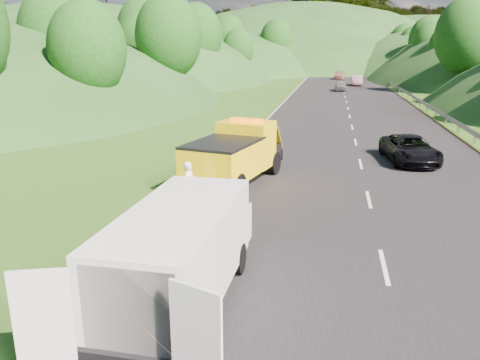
% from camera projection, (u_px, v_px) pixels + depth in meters
% --- Properties ---
extents(ground, '(320.00, 320.00, 0.00)m').
position_uv_depth(ground, '(282.00, 232.00, 15.14)').
color(ground, '#38661E').
rests_on(ground, ground).
extents(road_surface, '(14.00, 200.00, 0.02)m').
position_uv_depth(road_surface, '(346.00, 102.00, 52.39)').
color(road_surface, black).
rests_on(road_surface, ground).
extents(guardrail, '(0.06, 140.00, 1.52)m').
position_uv_depth(guardrail, '(400.00, 93.00, 62.87)').
color(guardrail, gray).
rests_on(guardrail, ground).
extents(tree_line_left, '(14.00, 140.00, 14.00)m').
position_uv_depth(tree_line_left, '(204.00, 86.00, 75.35)').
color(tree_line_left, '#275D1B').
rests_on(tree_line_left, ground).
extents(hills_backdrop, '(201.00, 288.60, 44.00)m').
position_uv_depth(hills_backdrop, '(351.00, 69.00, 141.26)').
color(hills_backdrop, '#2D5B23').
rests_on(hills_backdrop, ground).
extents(tow_truck, '(3.60, 6.66, 2.71)m').
position_uv_depth(tow_truck, '(236.00, 154.00, 20.36)').
color(tow_truck, black).
rests_on(tow_truck, ground).
extents(white_van, '(3.61, 6.62, 2.34)m').
position_uv_depth(white_van, '(182.00, 249.00, 10.63)').
color(white_van, black).
rests_on(white_van, ground).
extents(woman, '(0.57, 0.71, 1.75)m').
position_uv_depth(woman, '(190.00, 208.00, 17.42)').
color(woman, white).
rests_on(woman, ground).
extents(child, '(0.57, 0.50, 0.98)m').
position_uv_depth(child, '(221.00, 232.00, 15.15)').
color(child, tan).
rests_on(child, ground).
extents(worker, '(1.33, 0.99, 1.83)m').
position_uv_depth(worker, '(167.00, 333.00, 9.74)').
color(worker, black).
rests_on(worker, ground).
extents(suitcase, '(0.42, 0.27, 0.64)m').
position_uv_depth(suitcase, '(159.00, 218.00, 15.43)').
color(suitcase, '#50513C').
rests_on(suitcase, ground).
extents(spare_tire, '(0.72, 0.72, 0.20)m').
position_uv_depth(spare_tire, '(176.00, 324.00, 10.07)').
color(spare_tire, black).
rests_on(spare_tire, ground).
extents(passing_suv, '(2.88, 5.16, 1.36)m').
position_uv_depth(passing_suv, '(408.00, 162.00, 24.52)').
color(passing_suv, black).
rests_on(passing_suv, ground).
extents(dist_car_a, '(1.65, 4.10, 1.40)m').
position_uv_depth(dist_car_a, '(340.00, 91.00, 66.02)').
color(dist_car_a, '#4E5054').
rests_on(dist_car_a, ground).
extents(dist_car_b, '(1.67, 4.78, 1.58)m').
position_uv_depth(dist_car_b, '(357.00, 86.00, 76.29)').
color(dist_car_b, '#7F5567').
rests_on(dist_car_b, ground).
extents(dist_car_c, '(2.11, 5.19, 1.51)m').
position_uv_depth(dist_car_c, '(339.00, 79.00, 92.49)').
color(dist_car_c, brown).
rests_on(dist_car_c, ground).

